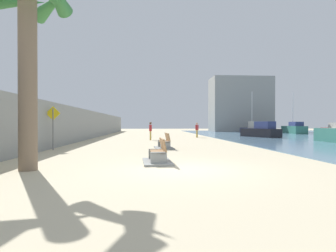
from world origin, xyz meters
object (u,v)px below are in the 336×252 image
(person_standing, at_px, (197,129))
(boat_mid_bay, at_px, (254,128))
(palm_tree, at_px, (28,25))
(boat_distant, at_px, (294,129))
(boat_far_right, at_px, (261,131))
(bench_far, at_px, (164,145))
(boat_nearest, at_px, (335,129))
(pedestrian_sign, at_px, (53,123))
(bench_near, at_px, (158,157))
(person_walking, at_px, (151,129))

(person_standing, bearing_deg, boat_mid_bay, 52.57)
(palm_tree, xyz_separation_m, boat_distant, (26.91, 32.51, -4.05))
(boat_far_right, distance_m, boat_mid_bay, 18.67)
(bench_far, relative_size, boat_nearest, 0.29)
(palm_tree, height_order, pedestrian_sign, palm_tree)
(palm_tree, bearing_deg, boat_nearest, 44.13)
(boat_distant, xyz_separation_m, boat_nearest, (7.33, 0.70, -0.11))
(palm_tree, xyz_separation_m, bench_near, (4.37, 1.46, -4.59))
(person_walking, height_order, pedestrian_sign, pedestrian_sign)
(boat_distant, bearing_deg, boat_mid_bay, 121.80)
(palm_tree, relative_size, boat_far_right, 1.31)
(person_standing, xyz_separation_m, boat_nearest, (24.78, 11.77, -0.32))
(boat_distant, bearing_deg, pedestrian_sign, -138.54)
(person_standing, bearing_deg, pedestrian_sign, -128.12)
(bench_far, height_order, pedestrian_sign, pedestrian_sign)
(palm_tree, distance_m, boat_distant, 42.39)
(bench_near, relative_size, boat_mid_bay, 0.29)
(person_standing, xyz_separation_m, boat_mid_bay, (13.43, 17.55, -0.23))
(bench_far, bearing_deg, boat_nearest, 41.09)
(person_standing, bearing_deg, person_walking, -138.56)
(person_walking, distance_m, boat_distant, 27.67)
(person_walking, xyz_separation_m, boat_distant, (22.75, 15.75, -0.24))
(bench_near, height_order, boat_distant, boat_distant)
(person_walking, bearing_deg, boat_nearest, 28.67)
(palm_tree, bearing_deg, bench_far, 57.10)
(bench_near, distance_m, boat_distant, 38.37)
(palm_tree, distance_m, boat_far_right, 27.51)
(bench_near, xyz_separation_m, boat_distant, (22.53, 31.05, 0.54))
(bench_near, xyz_separation_m, pedestrian_sign, (-6.03, 5.81, 1.38))
(bench_far, relative_size, person_standing, 1.28)
(person_walking, distance_m, boat_far_right, 13.53)
(boat_nearest, bearing_deg, boat_mid_bay, 153.01)
(boat_mid_bay, bearing_deg, boat_distant, -58.20)
(pedestrian_sign, bearing_deg, bench_near, -43.90)
(bench_near, height_order, boat_nearest, boat_nearest)
(person_walking, bearing_deg, boat_far_right, 19.66)
(boat_far_right, bearing_deg, palm_tree, -128.40)
(boat_distant, xyz_separation_m, pedestrian_sign, (-28.57, -25.24, 0.84))
(person_standing, bearing_deg, palm_tree, -113.80)
(bench_near, distance_m, pedestrian_sign, 8.49)
(person_walking, bearing_deg, boat_distant, 34.70)
(palm_tree, height_order, person_standing, palm_tree)
(boat_mid_bay, bearing_deg, person_standing, -127.43)
(boat_distant, distance_m, pedestrian_sign, 38.13)
(person_standing, bearing_deg, boat_far_right, -0.95)
(person_walking, bearing_deg, person_standing, 41.44)
(person_standing, relative_size, boat_nearest, 0.23)
(bench_near, height_order, person_standing, person_standing)
(boat_far_right, bearing_deg, bench_near, -122.24)
(palm_tree, height_order, bench_near, palm_tree)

